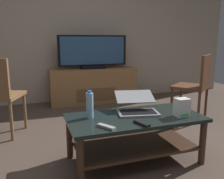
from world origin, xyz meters
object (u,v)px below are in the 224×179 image
at_px(dining_chair, 196,83).
at_px(soundbar_remote, 106,127).
at_px(water_bottle_near, 90,105).
at_px(coffee_table, 135,130).
at_px(router_box, 182,107).
at_px(tv_remote, 142,123).
at_px(laptop, 137,106).
at_px(media_cabinet, 93,85).
at_px(television, 93,53).
at_px(cell_phone, 182,110).

relative_size(dining_chair, soundbar_remote, 5.68).
xyz_separation_m(water_bottle_near, soundbar_remote, (0.06, -0.28, -0.11)).
bearing_deg(coffee_table, router_box, -19.04).
relative_size(dining_chair, tv_remote, 5.68).
relative_size(water_bottle_near, soundbar_remote, 1.52).
height_order(laptop, tv_remote, laptop).
distance_m(media_cabinet, laptop, 2.11).
xyz_separation_m(media_cabinet, water_bottle_near, (-0.58, -2.12, 0.24)).
bearing_deg(water_bottle_near, media_cabinet, 74.63).
xyz_separation_m(dining_chair, water_bottle_near, (-1.73, -0.77, 0.04)).
relative_size(dining_chair, router_box, 5.54).
bearing_deg(laptop, router_box, -37.74).
height_order(laptop, water_bottle_near, water_bottle_near).
bearing_deg(tv_remote, soundbar_remote, 159.87).
distance_m(media_cabinet, television, 0.58).
xyz_separation_m(laptop, router_box, (0.33, -0.25, 0.02)).
bearing_deg(dining_chair, water_bottle_near, -155.97).
xyz_separation_m(router_box, tv_remote, (-0.43, -0.08, -0.07)).
bearing_deg(dining_chair, laptop, -149.57).
relative_size(television, tv_remote, 7.56).
distance_m(coffee_table, tv_remote, 0.26).
relative_size(coffee_table, laptop, 2.70).
bearing_deg(laptop, television, 86.65).
distance_m(router_box, cell_phone, 0.21).
height_order(water_bottle_near, tv_remote, water_bottle_near).
relative_size(coffee_table, soundbar_remote, 7.55).
xyz_separation_m(dining_chair, router_box, (-0.94, -1.00, 0.00)).
height_order(media_cabinet, water_bottle_near, water_bottle_near).
xyz_separation_m(coffee_table, router_box, (0.39, -0.14, 0.22)).
relative_size(coffee_table, router_box, 7.37).
bearing_deg(media_cabinet, coffee_table, -94.88).
bearing_deg(television, coffee_table, -94.92).
bearing_deg(coffee_table, television, 85.08).
xyz_separation_m(media_cabinet, tv_remote, (-0.23, -2.42, 0.14)).
distance_m(laptop, cell_phone, 0.45).
distance_m(laptop, router_box, 0.41).
xyz_separation_m(cell_phone, tv_remote, (-0.55, -0.24, 0.01)).
xyz_separation_m(router_box, soundbar_remote, (-0.73, -0.06, -0.07)).
bearing_deg(dining_chair, tv_remote, -141.93).
distance_m(router_box, tv_remote, 0.45).
height_order(coffee_table, tv_remote, tv_remote).
relative_size(laptop, cell_phone, 3.20).
bearing_deg(soundbar_remote, router_box, -27.00).
bearing_deg(television, dining_chair, -49.32).
height_order(coffee_table, media_cabinet, media_cabinet).
bearing_deg(dining_chair, coffee_table, -147.15).
relative_size(router_box, soundbar_remote, 1.02).
bearing_deg(media_cabinet, soundbar_remote, -102.26).
height_order(router_box, tv_remote, router_box).
xyz_separation_m(tv_remote, soundbar_remote, (-0.30, 0.02, 0.00)).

